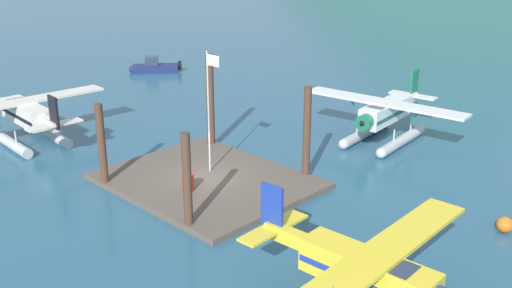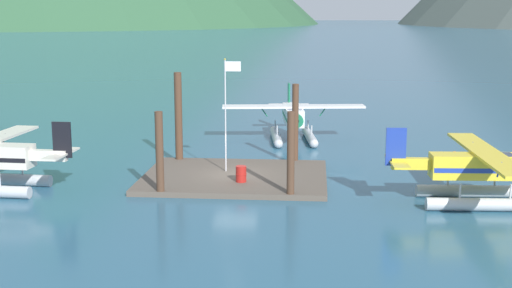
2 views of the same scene
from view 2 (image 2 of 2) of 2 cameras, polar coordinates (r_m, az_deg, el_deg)
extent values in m
plane|color=#285670|center=(39.56, -1.74, -2.95)|extent=(1200.00, 1200.00, 0.00)
cube|color=brown|center=(39.53, -1.74, -2.74)|extent=(10.41, 8.40, 0.30)
cylinder|color=#4C3323|center=(35.80, -7.97, -0.87)|extent=(0.41, 0.41, 4.48)
cylinder|color=#4C3323|center=(34.97, 2.89, -1.00)|extent=(0.39, 0.39, 4.56)
cylinder|color=#4C3323|center=(43.33, -6.42, 2.11)|extent=(0.47, 0.47, 5.77)
cylinder|color=#4C3323|center=(42.84, 3.26, 1.60)|extent=(0.40, 0.40, 5.09)
cylinder|color=silver|center=(39.70, -2.54, 2.29)|extent=(0.08, 0.08, 6.46)
cube|color=white|center=(39.31, -1.92, 6.43)|extent=(0.90, 0.03, 0.56)
sphere|color=gold|center=(39.33, -2.58, 7.02)|extent=(0.10, 0.10, 0.10)
cylinder|color=#AD1E19|center=(37.71, -1.24, -2.49)|extent=(0.58, 0.58, 0.88)
torus|color=#AD1E19|center=(37.71, -1.24, -2.49)|extent=(0.62, 0.62, 0.04)
sphere|color=orange|center=(45.64, 16.09, -1.03)|extent=(0.72, 0.72, 0.72)
cylinder|color=#B7BABF|center=(40.78, -20.21, -2.75)|extent=(5.63, 0.93, 0.64)
cylinder|color=#B7BABF|center=(37.93, -20.44, -2.73)|extent=(0.10, 0.10, 0.70)
cylinder|color=#B7BABF|center=(40.09, -18.76, -1.90)|extent=(0.10, 0.10, 0.70)
cylinder|color=black|center=(41.35, -20.15, 0.21)|extent=(0.11, 0.63, 0.84)
cube|color=silver|center=(37.89, -16.93, -0.90)|extent=(2.22, 0.55, 0.56)
cube|color=black|center=(37.36, -15.74, 0.33)|extent=(1.00, 0.17, 1.90)
cube|color=silver|center=(37.54, -15.82, -0.79)|extent=(0.97, 3.24, 0.10)
cylinder|color=#B7BABF|center=(51.30, 4.46, 0.63)|extent=(1.29, 5.64, 0.64)
sphere|color=#B7BABF|center=(48.56, 4.81, 0.03)|extent=(0.64, 0.64, 0.64)
cylinder|color=#B7BABF|center=(51.09, 1.67, 0.62)|extent=(1.29, 5.64, 0.64)
sphere|color=#B7BABF|center=(48.34, 1.87, 0.02)|extent=(0.64, 0.64, 0.64)
cylinder|color=#B7BABF|center=(50.00, 4.62, 1.14)|extent=(0.10, 0.10, 0.70)
cylinder|color=#B7BABF|center=(52.36, 4.33, 1.59)|extent=(0.10, 0.10, 0.70)
cylinder|color=#B7BABF|center=(49.79, 1.76, 1.13)|extent=(0.10, 0.10, 0.70)
cylinder|color=#B7BABF|center=(52.15, 1.60, 1.58)|extent=(0.10, 0.10, 0.70)
cube|color=white|center=(50.91, 3.09, 2.42)|extent=(1.79, 4.91, 1.20)
cube|color=#196B47|center=(50.92, 3.09, 2.31)|extent=(1.80, 4.82, 0.24)
cube|color=#283347|center=(49.80, 3.19, 2.61)|extent=(1.17, 1.22, 0.56)
cube|color=white|center=(50.52, 3.12, 3.12)|extent=(10.49, 2.60, 0.14)
cylinder|color=#196B47|center=(50.80, 5.60, 2.75)|extent=(0.63, 0.15, 0.84)
cylinder|color=#196B47|center=(50.43, 0.62, 2.74)|extent=(0.63, 0.15, 0.84)
cylinder|color=#196B47|center=(48.25, 3.35, 1.94)|extent=(1.02, 0.71, 0.96)
cone|color=black|center=(47.81, 3.40, 1.85)|extent=(0.40, 0.39, 0.36)
cube|color=white|center=(54.10, 2.80, 3.04)|extent=(0.69, 2.24, 0.56)
cube|color=#196B47|center=(54.88, 2.74, 4.05)|extent=(0.24, 1.01, 1.90)
cube|color=white|center=(54.88, 2.74, 3.26)|extent=(3.27, 1.17, 0.10)
cylinder|color=#B7BABF|center=(37.49, 17.32, -3.74)|extent=(5.62, 0.91, 0.64)
cylinder|color=#B7BABF|center=(35.17, 18.37, -4.78)|extent=(5.62, 0.91, 0.64)
cylinder|color=#B7BABF|center=(37.66, 19.14, -2.74)|extent=(0.10, 0.10, 0.70)
cylinder|color=#B7BABF|center=(37.03, 15.59, -2.76)|extent=(0.10, 0.10, 0.70)
cylinder|color=#B7BABF|center=(35.36, 20.30, -3.70)|extent=(0.10, 0.10, 0.70)
cylinder|color=#B7BABF|center=(34.68, 16.53, -3.74)|extent=(0.10, 0.10, 0.70)
cube|color=yellow|center=(35.95, 17.98, -1.75)|extent=(4.85, 1.47, 1.20)
cube|color=#1E389E|center=(35.97, 17.97, -1.91)|extent=(4.76, 1.49, 0.24)
cube|color=#283347|center=(36.19, 19.66, -1.24)|extent=(1.15, 1.11, 0.56)
cube|color=yellow|center=(35.90, 18.50, -0.71)|extent=(1.90, 10.46, 0.14)
cylinder|color=#1E389E|center=(38.03, 17.56, -0.53)|extent=(0.11, 0.63, 0.84)
cylinder|color=#1E389E|center=(33.91, 19.49, -2.02)|extent=(0.11, 0.63, 0.84)
cube|color=yellow|center=(35.18, 12.89, -1.59)|extent=(2.22, 0.55, 0.56)
cube|color=#1E389E|center=(34.85, 11.49, -0.22)|extent=(1.00, 0.17, 1.90)
cube|color=yellow|center=(35.02, 11.61, -1.43)|extent=(0.95, 3.23, 0.10)
camera|label=1|loc=(26.31, 48.57, 13.98)|focal=41.83mm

